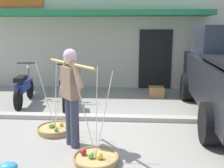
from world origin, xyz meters
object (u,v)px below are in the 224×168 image
Objects in this scene: wooden_crate at (156,92)px; fruit_vendor at (71,92)px; fruit_basket_left_side at (55,129)px; motorcycle_second_in_row at (65,90)px; plastic_litter_bag at (8,167)px; motorcycle_nearest_shop at (24,88)px; fruit_basket_right_side at (96,158)px.

fruit_vendor is at bearing -117.68° from wooden_crate.
fruit_vendor is 1.17m from fruit_basket_left_side.
fruit_vendor is 1.17× the size of fruit_basket_left_side.
plastic_litter_bag is at bearing -91.12° from motorcycle_second_in_row.
fruit_basket_left_side is 1.74m from motorcycle_second_in_row.
motorcycle_nearest_shop is at bearing -165.16° from wooden_crate.
motorcycle_second_in_row is (-0.20, 1.68, 0.38)m from fruit_basket_left_side.
wooden_crate is at bearing 14.84° from motorcycle_nearest_shop.
fruit_basket_right_side is at bearing 15.60° from plastic_litter_bag.
fruit_basket_left_side reaches higher than wooden_crate.
motorcycle_second_in_row is 3.19m from plastic_litter_bag.
fruit_basket_right_side is 3.08m from motorcycle_second_in_row.
fruit_basket_right_side is 0.81× the size of motorcycle_second_in_row.
motorcycle_second_in_row is (1.20, -0.20, 0.00)m from motorcycle_nearest_shop.
motorcycle_nearest_shop is at bearing 126.57° from fruit_basket_left_side.
motorcycle_nearest_shop is 1.22m from motorcycle_second_in_row.
fruit_vendor is at bearing 50.89° from plastic_litter_bag.
plastic_litter_bag is at bearing -129.11° from fruit_vendor.
fruit_basket_right_side is 4.21m from wooden_crate.
fruit_basket_right_side is at bearing -49.84° from fruit_basket_left_side.
fruit_basket_left_side reaches higher than motorcycle_second_in_row.
fruit_basket_left_side is at bearing -53.43° from motorcycle_nearest_shop.
motorcycle_nearest_shop and motorcycle_second_in_row have the same top height.
plastic_litter_bag is at bearing -120.33° from wooden_crate.
fruit_vendor is 1.17× the size of fruit_basket_right_side.
wooden_crate is (2.48, 1.18, -0.29)m from motorcycle_second_in_row.
fruit_basket_right_side reaches higher than wooden_crate.
plastic_litter_bag is 5.03m from wooden_crate.
motorcycle_second_in_row is (-1.16, 2.82, 0.38)m from fruit_basket_right_side.
motorcycle_nearest_shop is 3.82m from wooden_crate.
plastic_litter_bag is (-1.22, -0.34, -0.00)m from fruit_basket_right_side.
motorcycle_second_in_row is at bearing 88.88° from plastic_litter_bag.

